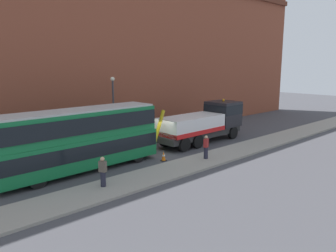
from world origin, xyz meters
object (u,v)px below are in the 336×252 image
Objects in this scene: double_decker_bus at (80,138)px; pedestrian_onlooker at (103,172)px; pedestrian_bystander at (206,147)px; street_lamp at (113,105)px; recovery_tow_truck at (204,122)px; traffic_cone_near_bus at (164,156)px.

pedestrian_onlooker is at bearing -100.63° from double_decker_bus.
pedestrian_bystander is (8.37, -0.25, 0.00)m from pedestrian_onlooker.
double_decker_bus is 8.82m from pedestrian_bystander.
pedestrian_bystander is at bearing -75.58° from street_lamp.
recovery_tow_truck is at bearing -1.46° from double_decker_bus.
street_lamp is at bearing 89.08° from traffic_cone_near_bus.
street_lamp is (-6.54, 4.56, 1.71)m from recovery_tow_truck.
pedestrian_onlooker and pedestrian_bystander have the same top height.
traffic_cone_near_bus is (-6.64, -1.98, -1.42)m from recovery_tow_truck.
traffic_cone_near_bus is (-2.30, 2.00, -0.64)m from pedestrian_bystander.
pedestrian_bystander is (-4.34, -3.99, -0.77)m from recovery_tow_truck.
double_decker_bus is at bearing 178.54° from recovery_tow_truck.
street_lamp is (5.58, 4.57, 1.24)m from double_decker_bus.
double_decker_bus is at bearing 42.76° from pedestrian_bystander.
pedestrian_bystander is 2.38× the size of traffic_cone_near_bus.
double_decker_bus is (-12.12, -0.01, 0.47)m from recovery_tow_truck.
street_lamp reaches higher than double_decker_bus.
street_lamp is at bearing 143.60° from recovery_tow_truck.
double_decker_bus is 3.97m from pedestrian_onlooker.
pedestrian_bystander is 9.17m from street_lamp.
pedestrian_onlooker is at bearing -163.90° from traffic_cone_near_bus.
street_lamp is (6.18, 8.29, 2.49)m from pedestrian_onlooker.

